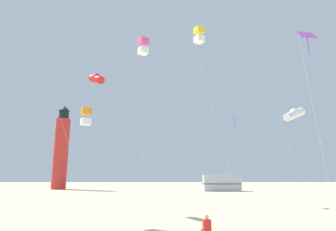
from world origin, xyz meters
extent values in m
cube|color=red|center=(1.11, 6.96, 0.68)|extent=(0.38, 0.30, 0.52)
sphere|color=#D8A87F|center=(1.11, 6.96, 1.06)|extent=(0.20, 0.20, 0.20)
cylinder|color=#2D2D38|center=(1.14, 7.15, 0.44)|extent=(0.21, 0.38, 0.13)
cylinder|color=#2D2D38|center=(0.99, 7.11, 0.44)|extent=(0.21, 0.38, 0.13)
cylinder|color=silver|center=(-2.24, 11.79, 5.84)|extent=(0.76, 0.07, 11.68)
cube|color=#E54C8C|center=(-2.27, 12.16, 12.02)|extent=(0.82, 0.82, 0.44)
cube|color=white|center=(-2.27, 12.16, 11.32)|extent=(0.82, 0.82, 0.44)
cylinder|color=silver|center=(-6.13, 11.09, 3.34)|extent=(2.56, 0.25, 6.69)
cube|color=orange|center=(-6.01, 12.36, 7.04)|extent=(0.82, 0.82, 0.44)
cube|color=white|center=(-6.01, 12.36, 6.34)|extent=(0.82, 0.82, 0.44)
cylinder|color=silver|center=(6.25, 21.75, 4.42)|extent=(2.20, 0.76, 8.85)
cube|color=blue|center=(6.63, 22.84, 8.85)|extent=(1.22, 1.22, 0.40)
cylinder|color=blue|center=(6.63, 22.84, 8.20)|extent=(0.04, 0.04, 1.10)
cylinder|color=silver|center=(-5.80, 16.72, 5.71)|extent=(3.49, 2.41, 11.43)
cylinder|color=red|center=(-7.00, 18.46, 11.43)|extent=(1.99, 2.45, 1.48)
sphere|color=red|center=(-7.00, 18.46, 11.58)|extent=(0.76, 0.76, 0.76)
cylinder|color=silver|center=(7.18, 8.21, 5.36)|extent=(0.79, 0.44, 10.72)
cube|color=purple|center=(7.39, 8.59, 10.72)|extent=(1.22, 1.22, 0.40)
cylinder|color=purple|center=(7.39, 8.59, 10.07)|extent=(0.04, 0.04, 1.10)
cylinder|color=silver|center=(6.83, 17.39, 4.39)|extent=(3.30, 0.95, 8.78)
cube|color=#1EB2D1|center=(6.36, 19.03, 8.78)|extent=(1.22, 1.22, 0.40)
cylinder|color=#1EB2D1|center=(6.36, 19.03, 8.13)|extent=(0.04, 0.04, 1.10)
cylinder|color=silver|center=(10.01, 17.64, 4.05)|extent=(0.88, 1.50, 8.10)
cylinder|color=white|center=(10.75, 18.07, 8.10)|extent=(2.51, 1.86, 1.48)
sphere|color=white|center=(10.75, 18.07, 8.25)|extent=(0.76, 0.76, 0.76)
cylinder|color=silver|center=(2.35, 10.78, 6.36)|extent=(3.34, 1.30, 12.72)
cube|color=yellow|center=(1.71, 12.44, 13.06)|extent=(0.82, 0.82, 0.44)
cube|color=white|center=(1.71, 12.44, 12.36)|extent=(0.82, 0.82, 0.44)
cylinder|color=red|center=(-21.52, 51.00, 7.00)|extent=(2.80, 2.80, 14.00)
cylinder|color=black|center=(-21.52, 51.00, 14.90)|extent=(2.00, 2.00, 1.80)
cone|color=black|center=(-21.52, 51.00, 16.30)|extent=(2.20, 2.20, 1.00)
cube|color=#B7BABF|center=(9.33, 44.42, 1.40)|extent=(6.41, 2.34, 2.80)
cube|color=#4C608C|center=(9.33, 44.42, 1.26)|extent=(6.45, 2.38, 0.24)
camera|label=1|loc=(-0.79, -6.12, 2.91)|focal=30.09mm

